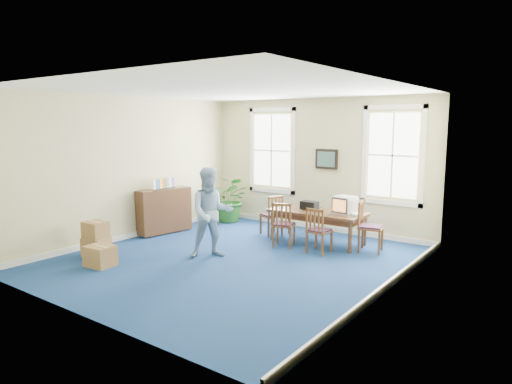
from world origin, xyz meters
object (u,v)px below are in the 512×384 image
Objects in this scene: chair_near_left at (284,224)px; man at (211,213)px; credenza at (164,212)px; conference_table at (317,227)px; crt_tv at (345,205)px; potted_plant at (231,199)px; cardboard_boxes at (106,238)px.

man is at bearing 46.02° from chair_near_left.
credenza is at bearing 110.61° from man.
chair_near_left is (-0.42, -0.71, 0.13)m from conference_table.
crt_tv is at bearing 2.77° from man.
conference_table is 1.70× the size of potted_plant.
cardboard_boxes is at bearing 165.79° from man.
potted_plant is at bearing 73.43° from man.
credenza is at bearing 104.07° from cardboard_boxes.
credenza is (-3.98, -1.42, -0.37)m from crt_tv.
crt_tv is at bearing 28.99° from credenza.
cardboard_boxes is (0.04, -3.95, -0.25)m from potted_plant.
man reaches higher than cardboard_boxes.
chair_near_left is at bearing -135.03° from crt_tv.
crt_tv reaches higher than cardboard_boxes.
potted_plant is (-1.75, 2.75, -0.27)m from man.
conference_table is 0.82m from crt_tv.
potted_plant reaches higher than crt_tv.
man reaches higher than chair_near_left.
potted_plant reaches higher than cardboard_boxes.
crt_tv is 4.24m from credenza.
potted_plant reaches higher than credenza.
chair_near_left is 0.73× the size of credenza.
chair_near_left is at bearing -121.12° from conference_table.
potted_plant is 3.96m from cardboard_boxes.
crt_tv is 0.37× the size of potted_plant.
credenza is (-3.37, -1.37, 0.17)m from conference_table.
crt_tv is 4.92m from cardboard_boxes.
credenza is at bearing -151.45° from crt_tv.
chair_near_left is 1.70m from man.
crt_tv is 0.35× the size of cardboard_boxes.
man is 2.40m from credenza.
crt_tv is at bearing -162.05° from chair_near_left.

